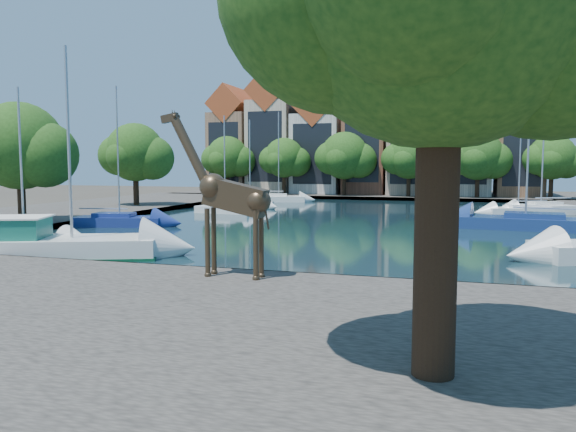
{
  "coord_description": "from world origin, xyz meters",
  "views": [
    {
      "loc": [
        7.87,
        -19.63,
        4.48
      ],
      "look_at": [
        1.58,
        1.06,
        2.46
      ],
      "focal_mm": 35.0,
      "sensor_mm": 36.0,
      "label": 1
    }
  ],
  "objects": [
    {
      "name": "ground",
      "position": [
        0.0,
        0.0,
        0.0
      ],
      "size": [
        160.0,
        160.0,
        0.0
      ],
      "primitive_type": "plane",
      "color": "#38332B",
      "rests_on": "ground"
    },
    {
      "name": "water_basin",
      "position": [
        0.0,
        24.0,
        0.04
      ],
      "size": [
        38.0,
        50.0,
        0.08
      ],
      "primitive_type": "cube",
      "color": "black",
      "rests_on": "ground"
    },
    {
      "name": "near_quay",
      "position": [
        0.0,
        -7.0,
        0.25
      ],
      "size": [
        50.0,
        14.0,
        0.5
      ],
      "primitive_type": "cube",
      "color": "#534E47",
      "rests_on": "ground"
    },
    {
      "name": "far_quay",
      "position": [
        0.0,
        56.0,
        0.25
      ],
      "size": [
        60.0,
        16.0,
        0.5
      ],
      "primitive_type": "cube",
      "color": "#534E47",
      "rests_on": "ground"
    },
    {
      "name": "left_quay",
      "position": [
        -25.0,
        24.0,
        0.25
      ],
      "size": [
        14.0,
        52.0,
        0.5
      ],
      "primitive_type": "cube",
      "color": "#534E47",
      "rests_on": "ground"
    },
    {
      "name": "townhouse_west_end",
      "position": [
        -23.0,
        55.99,
        7.36
      ],
      "size": [
        5.44,
        9.18,
        14.93
      ],
      "color": "#89654B",
      "rests_on": "far_quay"
    },
    {
      "name": "townhouse_west_mid",
      "position": [
        -17.0,
        55.99,
        8.23
      ],
      "size": [
        5.94,
        9.18,
        16.79
      ],
      "color": "#C4B397",
      "rests_on": "far_quay"
    },
    {
      "name": "townhouse_west_inner",
      "position": [
        -10.5,
        55.99,
        7.35
      ],
      "size": [
        6.43,
        9.18,
        15.15
      ],
      "color": "silver",
      "rests_on": "far_quay"
    },
    {
      "name": "townhouse_center",
      "position": [
        -4.0,
        55.99,
        8.36
      ],
      "size": [
        5.44,
        9.18,
        16.93
      ],
      "color": "brown",
      "rests_on": "far_quay"
    },
    {
      "name": "townhouse_east_inner",
      "position": [
        2.0,
        55.99,
        7.73
      ],
      "size": [
        5.94,
        9.18,
        15.79
      ],
      "color": "tan",
      "rests_on": "far_quay"
    },
    {
      "name": "townhouse_east_mid",
      "position": [
        8.5,
        55.99,
        8.1
      ],
      "size": [
        6.43,
        9.18,
        16.65
      ],
      "color": "beige",
      "rests_on": "far_quay"
    },
    {
      "name": "townhouse_east_end",
      "position": [
        15.0,
        55.99,
        7.11
      ],
      "size": [
        5.44,
        9.18,
        14.43
      ],
      "color": "brown",
      "rests_on": "far_quay"
    },
    {
      "name": "far_tree_far_west",
      "position": [
        -21.9,
        50.49,
        5.18
      ],
      "size": [
        7.28,
        5.6,
        7.68
      ],
      "color": "#332114",
      "rests_on": "far_quay"
    },
    {
      "name": "far_tree_west",
      "position": [
        -13.91,
        50.49,
        5.08
      ],
      "size": [
        6.76,
        5.2,
        7.36
      ],
      "color": "#332114",
      "rests_on": "far_quay"
    },
    {
      "name": "far_tree_mid_west",
      "position": [
        -5.89,
        50.49,
        5.29
      ],
      "size": [
        7.8,
        6.0,
        8.0
      ],
      "color": "#332114",
      "rests_on": "far_quay"
    },
    {
      "name": "far_tree_mid_east",
      "position": [
        2.1,
        50.49,
        5.13
      ],
      "size": [
        7.02,
        5.4,
        7.52
      ],
      "color": "#332114",
      "rests_on": "far_quay"
    },
    {
      "name": "far_tree_east",
      "position": [
        10.11,
        50.49,
        5.24
      ],
      "size": [
        7.54,
        5.8,
        7.84
      ],
      "color": "#332114",
      "rests_on": "far_quay"
    },
    {
      "name": "far_tree_far_east",
      "position": [
        18.09,
        50.49,
        5.08
      ],
      "size": [
        6.76,
        5.2,
        7.36
      ],
      "color": "#332114",
      "rests_on": "far_quay"
    },
    {
      "name": "side_tree_left_near",
      "position": [
        -20.89,
        11.99,
        5.49
      ],
      "size": [
        7.8,
        6.0,
        8.2
      ],
      "color": "#332114",
      "rests_on": "left_quay"
    },
    {
      "name": "side_tree_left_far",
      "position": [
        -21.9,
        27.99,
        5.38
      ],
      "size": [
        7.28,
        5.6,
        7.88
      ],
      "color": "#332114",
      "rests_on": "left_quay"
    },
    {
      "name": "giraffe_statue",
      "position": [
        0.12,
        -1.49,
        3.35
      ],
      "size": [
        4.06,
        0.75,
        5.8
      ],
      "color": "#3D2E1E",
      "rests_on": "near_quay"
    },
    {
      "name": "motorsailer",
      "position": [
        -10.95,
        1.87,
        0.82
      ],
      "size": [
        10.76,
        6.74,
        9.79
      ],
      "color": "silver",
      "rests_on": "water_basin"
    },
    {
      "name": "sailboat_left_a",
      "position": [
        -13.64,
        4.0,
        0.59
      ],
      "size": [
        6.19,
        2.42,
        8.28
      ],
      "color": "white",
      "rests_on": "water_basin"
    },
    {
      "name": "sailboat_left_b",
      "position": [
        -15.0,
        14.63,
        0.59
      ],
      "size": [
        6.54,
        3.47,
        9.78
      ],
      "color": "navy",
      "rests_on": "water_basin"
    },
    {
      "name": "sailboat_left_c",
      "position": [
        -12.0,
        26.41,
        0.56
      ],
      "size": [
        5.46,
        2.41,
        8.61
      ],
      "color": "white",
      "rests_on": "water_basin"
    },
    {
      "name": "sailboat_left_d",
      "position": [
        -12.0,
        32.68,
        0.62
      ],
      "size": [
        5.19,
        3.41,
        8.72
      ],
      "color": "silver",
      "rests_on": "water_basin"
    },
    {
      "name": "sailboat_left_e",
      "position": [
        -12.0,
        42.0,
        0.61
      ],
      "size": [
        6.28,
        3.86,
        10.31
      ],
      "color": "white",
      "rests_on": "water_basin"
    },
    {
      "name": "sailboat_right_b",
      "position": [
        12.27,
        21.04,
        0.67
      ],
      "size": [
        8.83,
        4.0,
        11.58
      ],
      "color": "navy",
      "rests_on": "water_basin"
    },
    {
      "name": "sailboat_right_c",
      "position": [
        12.85,
        32.23,
        0.57
      ],
      "size": [
        5.83,
        3.94,
        8.64
      ],
      "color": "white",
      "rests_on": "water_basin"
    },
    {
      "name": "sailboat_right_d",
      "position": [
        14.82,
        33.6,
        0.67
      ],
      "size": [
        6.32,
        4.33,
        9.91
      ],
      "color": "white",
      "rests_on": "water_basin"
    }
  ]
}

